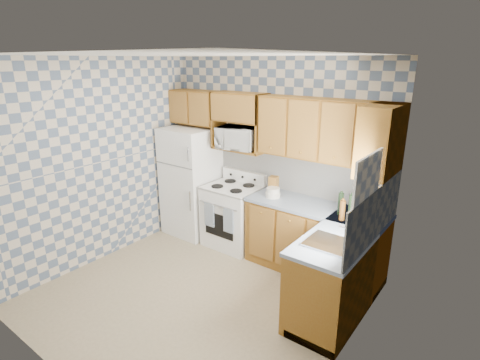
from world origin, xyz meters
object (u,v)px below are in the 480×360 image
object	(u,v)px
microwave	(238,138)
electric_kettle	(359,210)
stove_body	(233,216)
refrigerator	(191,181)

from	to	relation	value
microwave	electric_kettle	xyz separation A→B (m)	(1.85, -0.12, -0.59)
microwave	stove_body	bearing A→B (deg)	-99.98
refrigerator	microwave	size ratio (longest dim) A/B	3.02
stove_body	electric_kettle	size ratio (longest dim) A/B	4.97
microwave	electric_kettle	distance (m)	1.95
electric_kettle	microwave	bearing A→B (deg)	176.16
stove_body	microwave	xyz separation A→B (m)	(-0.00, 0.12, 1.15)
refrigerator	electric_kettle	size ratio (longest dim) A/B	9.27
refrigerator	electric_kettle	distance (m)	2.66
stove_body	microwave	world-z (taller)	microwave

